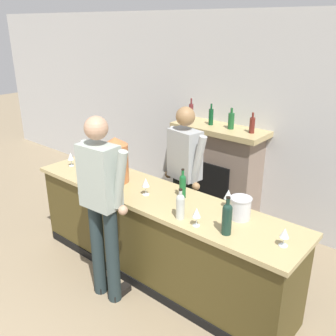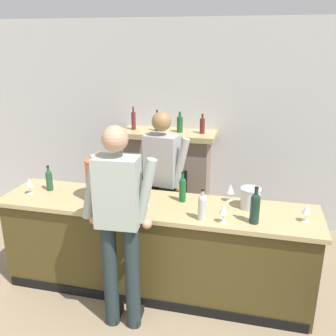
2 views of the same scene
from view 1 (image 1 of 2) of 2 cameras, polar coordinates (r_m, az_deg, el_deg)
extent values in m
cube|color=silver|center=(4.99, 13.67, 6.62)|extent=(12.00, 0.07, 2.75)
cube|color=#453A19|center=(4.04, -1.83, -10.55)|extent=(3.05, 0.62, 0.92)
cube|color=tan|center=(3.80, -1.92, -4.36)|extent=(3.12, 0.69, 0.04)
cube|color=black|center=(4.09, -4.87, -17.20)|extent=(2.99, 0.01, 0.10)
cube|color=#7E6B5E|center=(5.20, 7.65, -1.09)|extent=(1.12, 0.44, 1.25)
cube|color=black|center=(5.09, 6.13, -3.57)|extent=(0.62, 0.02, 0.80)
cube|color=tan|center=(4.97, 7.89, 5.87)|extent=(1.28, 0.52, 0.07)
cylinder|color=maroon|center=(5.20, 3.53, 8.44)|extent=(0.06, 0.06, 0.23)
cylinder|color=maroon|center=(5.17, 3.57, 10.13)|extent=(0.02, 0.02, 0.08)
cylinder|color=#0D4120|center=(5.02, 6.57, 7.73)|extent=(0.06, 0.06, 0.21)
cylinder|color=#0D4120|center=(4.98, 6.63, 9.30)|extent=(0.02, 0.02, 0.07)
cylinder|color=#1B5428|center=(4.86, 9.59, 7.06)|extent=(0.08, 0.08, 0.20)
cylinder|color=#1B5428|center=(4.83, 9.69, 8.62)|extent=(0.03, 0.03, 0.07)
cylinder|color=#5E2019|center=(4.72, 12.69, 6.35)|extent=(0.07, 0.07, 0.19)
cylinder|color=#5E2019|center=(4.69, 12.82, 7.87)|extent=(0.03, 0.03, 0.06)
cylinder|color=#202C2E|center=(3.71, -8.46, -13.13)|extent=(0.13, 0.13, 1.01)
cube|color=black|center=(4.03, -7.35, -18.22)|extent=(0.12, 0.25, 0.07)
cylinder|color=#202C2E|center=(3.84, -10.63, -12.03)|extent=(0.13, 0.13, 1.01)
cube|color=black|center=(4.15, -9.44, -17.07)|extent=(0.12, 0.25, 0.07)
cube|color=#95A198|center=(3.40, -10.38, -1.27)|extent=(0.37, 0.24, 0.59)
cylinder|color=#95A198|center=(3.25, -7.35, -1.84)|extent=(0.20, 0.08, 0.57)
sphere|color=tan|center=(3.39, -6.88, -6.40)|extent=(0.09, 0.09, 0.09)
cylinder|color=#95A198|center=(3.56, -12.72, -0.07)|extent=(0.20, 0.08, 0.57)
sphere|color=tan|center=(3.69, -12.11, -4.31)|extent=(0.09, 0.09, 0.09)
sphere|color=tan|center=(3.25, -10.90, 6.01)|extent=(0.21, 0.21, 0.21)
cylinder|color=#272C2A|center=(4.52, 1.56, -6.61)|extent=(0.13, 0.13, 0.95)
cube|color=black|center=(4.70, 0.85, -11.60)|extent=(0.14, 0.25, 0.07)
cylinder|color=#272C2A|center=(4.39, 3.30, -7.54)|extent=(0.13, 0.13, 0.95)
cube|color=black|center=(4.58, 2.53, -12.63)|extent=(0.14, 0.25, 0.07)
cube|color=#999D9E|center=(4.15, 2.58, 2.11)|extent=(0.39, 0.28, 0.56)
cylinder|color=#999D9E|center=(4.30, 0.31, 2.81)|extent=(0.20, 0.08, 0.57)
sphere|color=olive|center=(4.39, 0.10, -0.96)|extent=(0.09, 0.09, 0.09)
cylinder|color=#999D9E|center=(3.98, 4.60, 1.19)|extent=(0.20, 0.08, 0.57)
sphere|color=olive|center=(4.08, 4.28, -2.83)|extent=(0.09, 0.09, 0.09)
sphere|color=olive|center=(4.03, 2.68, 7.87)|extent=(0.21, 0.21, 0.21)
cylinder|color=#BC6A3B|center=(4.06, -7.93, 0.73)|extent=(0.27, 0.27, 0.42)
cone|color=#BC6A3B|center=(3.98, -8.11, 4.11)|extent=(0.28, 0.28, 0.08)
cylinder|color=#B29333|center=(4.02, -9.46, -1.73)|extent=(0.02, 0.04, 0.02)
cylinder|color=silver|center=(3.37, 10.98, -6.10)|extent=(0.18, 0.18, 0.19)
cylinder|color=silver|center=(3.33, 11.10, -4.57)|extent=(0.19, 0.19, 0.01)
cylinder|color=#1F4C2D|center=(4.61, -12.14, 1.43)|extent=(0.07, 0.07, 0.19)
sphere|color=#1F4C2D|center=(4.58, -12.23, 2.53)|extent=(0.06, 0.06, 0.06)
cylinder|color=#1F4C2D|center=(4.57, -12.26, 2.97)|extent=(0.03, 0.03, 0.07)
cylinder|color=black|center=(4.56, -12.30, 3.47)|extent=(0.03, 0.03, 0.01)
cylinder|color=#B3B9B3|center=(3.31, 1.88, -6.16)|extent=(0.08, 0.08, 0.20)
sphere|color=#B3B9B3|center=(3.27, 1.90, -4.62)|extent=(0.07, 0.07, 0.07)
cylinder|color=#B3B9B3|center=(3.25, 1.91, -4.01)|extent=(0.03, 0.03, 0.08)
cylinder|color=black|center=(3.23, 1.92, -3.30)|extent=(0.03, 0.03, 0.01)
cylinder|color=#173027|center=(3.11, 8.94, -7.99)|extent=(0.08, 0.08, 0.23)
sphere|color=#173027|center=(3.06, 9.07, -6.09)|extent=(0.08, 0.08, 0.08)
cylinder|color=#173027|center=(3.04, 9.12, -5.33)|extent=(0.03, 0.03, 0.09)
cylinder|color=black|center=(3.01, 9.17, -4.45)|extent=(0.04, 0.04, 0.01)
cylinder|color=#165627|center=(3.69, 2.24, -3.02)|extent=(0.07, 0.07, 0.21)
sphere|color=#165627|center=(3.65, 2.26, -1.51)|extent=(0.06, 0.06, 0.06)
cylinder|color=#165627|center=(3.63, 2.27, -0.92)|extent=(0.03, 0.03, 0.08)
cylinder|color=black|center=(3.62, 2.28, -0.23)|extent=(0.03, 0.03, 0.01)
cylinder|color=silver|center=(3.59, 9.06, -5.84)|extent=(0.07, 0.07, 0.01)
cylinder|color=silver|center=(3.57, 9.10, -5.22)|extent=(0.01, 0.01, 0.08)
cone|color=silver|center=(3.53, 9.18, -3.96)|extent=(0.08, 0.08, 0.09)
cylinder|color=silver|center=(3.79, -3.38, -4.04)|extent=(0.07, 0.07, 0.01)
cylinder|color=silver|center=(3.77, -3.40, -3.40)|extent=(0.01, 0.01, 0.09)
cone|color=silver|center=(3.74, -3.43, -2.17)|extent=(0.08, 0.08, 0.09)
cylinder|color=silver|center=(3.11, 17.13, -11.21)|extent=(0.07, 0.07, 0.01)
cylinder|color=silver|center=(3.09, 17.21, -10.61)|extent=(0.01, 0.01, 0.07)
cone|color=silver|center=(3.05, 17.36, -9.41)|extent=(0.07, 0.07, 0.08)
cylinder|color=silver|center=(3.25, 4.33, -8.72)|extent=(0.06, 0.06, 0.01)
cylinder|color=silver|center=(3.23, 4.35, -8.07)|extent=(0.01, 0.01, 0.08)
cone|color=silver|center=(3.19, 4.39, -6.78)|extent=(0.07, 0.07, 0.09)
cylinder|color=silver|center=(4.69, -14.48, 0.36)|extent=(0.06, 0.06, 0.01)
cylinder|color=silver|center=(4.67, -14.52, 0.81)|extent=(0.01, 0.01, 0.07)
cone|color=silver|center=(4.65, -14.61, 1.74)|extent=(0.08, 0.08, 0.09)
camera|label=2|loc=(1.56, -74.47, 1.30)|focal=40.00mm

